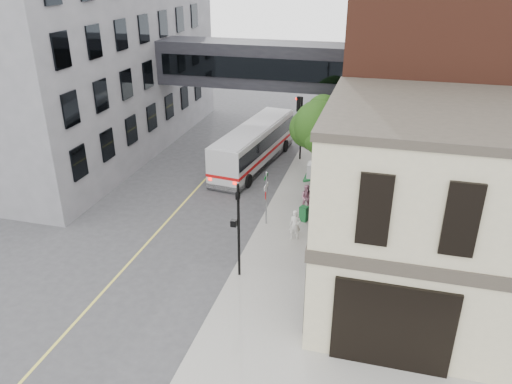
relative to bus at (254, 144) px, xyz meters
The scene contains 17 objects.
ground 15.73m from the bus, 80.54° to the right, with size 120.00×120.00×0.00m, color #38383A.
sidewalk_main 5.01m from the bus, 17.50° to the right, with size 4.00×60.00×0.15m, color gray.
corner_building 17.92m from the bus, 49.34° to the right, with size 10.19×8.12×8.45m.
brick_building 13.69m from the bus, ahead, with size 13.76×18.00×14.00m.
opposite_building 15.44m from the bus, behind, with size 14.00×24.00×14.00m, color slate.
skyway_bridge 5.60m from the bus, 99.47° to the left, with size 14.00×3.18×3.00m.
traffic_signal_near 13.84m from the bus, 77.66° to the right, with size 0.44×0.22×4.60m.
traffic_signal_far 3.70m from the bus, 28.80° to the left, with size 0.53×0.28×4.50m.
street_sign_pole 8.96m from the bus, 70.65° to the right, with size 0.08×0.75×3.00m.
street_tree 5.77m from the bus, 25.01° to the right, with size 3.80×3.20×5.60m.
lane_marking 6.15m from the bus, 114.03° to the right, with size 0.12×40.00×0.01m, color #D8CC4C.
bus is the anchor object (origin of this frame).
pedestrian_a 10.76m from the bus, 63.65° to the right, with size 0.57×0.37×1.56m, color silver.
pedestrian_b 7.97m from the bus, 52.73° to the right, with size 0.75×0.59×1.55m, color #C27D96.
pedestrian_c 4.65m from the bus, ahead, with size 1.09×0.63×1.69m, color #202228.
newspaper_box 9.07m from the bus, 57.30° to the right, with size 0.42×0.37×0.84m, color #145B29.
sandwich_board 13.25m from the bus, 62.16° to the right, with size 0.33×0.51×0.91m, color black.
Camera 1 is at (6.03, -16.05, 13.03)m, focal length 35.00 mm.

